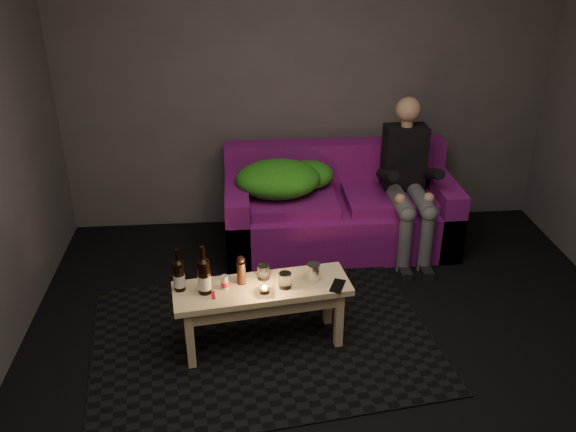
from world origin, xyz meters
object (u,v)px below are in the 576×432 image
at_px(coffee_table, 262,297).
at_px(beer_bottle_b, 204,276).
at_px(sofa, 338,211).
at_px(person, 408,177).
at_px(steel_cup, 313,272).
at_px(beer_bottle_a, 179,275).

xyz_separation_m(coffee_table, beer_bottle_b, (-0.34, -0.04, 0.19)).
xyz_separation_m(sofa, person, (0.51, -0.15, 0.34)).
bearing_deg(steel_cup, coffee_table, -173.26).
distance_m(sofa, beer_bottle_a, 1.76).
relative_size(sofa, beer_bottle_b, 5.81).
bearing_deg(beer_bottle_a, coffee_table, -0.27).
relative_size(person, steel_cup, 10.78).
height_order(coffee_table, beer_bottle_b, beer_bottle_b).
xyz_separation_m(person, beer_bottle_a, (-1.67, -1.14, -0.09)).
distance_m(beer_bottle_b, steel_cup, 0.66).
bearing_deg(sofa, coffee_table, -117.76).
bearing_deg(steel_cup, beer_bottle_b, -173.20).
bearing_deg(beer_bottle_b, steel_cup, 6.80).
bearing_deg(steel_cup, person, 51.84).
height_order(beer_bottle_b, steel_cup, beer_bottle_b).
xyz_separation_m(person, coffee_table, (-1.18, -1.14, -0.27)).
distance_m(coffee_table, beer_bottle_b, 0.39).
bearing_deg(beer_bottle_b, coffee_table, 6.86).
distance_m(person, steel_cup, 1.41).
relative_size(coffee_table, beer_bottle_b, 3.54).
relative_size(beer_bottle_a, steel_cup, 2.45).
distance_m(sofa, coffee_table, 1.46).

